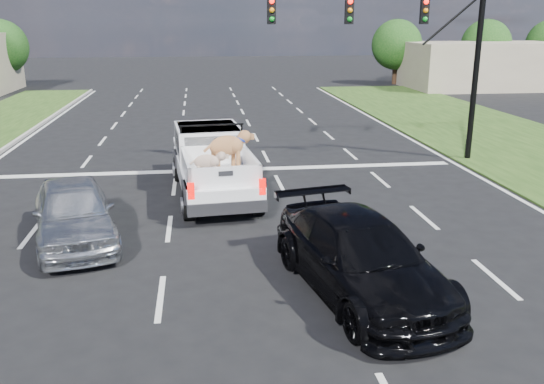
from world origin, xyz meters
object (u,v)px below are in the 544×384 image
at_px(pickup_truck, 213,162).
at_px(silver_sedan, 74,212).
at_px(traffic_signal, 417,36).
at_px(black_coupe, 360,257).

bearing_deg(pickup_truck, silver_sedan, -138.75).
relative_size(traffic_signal, black_coupe, 1.72).
bearing_deg(silver_sedan, black_coupe, -44.46).
bearing_deg(black_coupe, traffic_signal, 53.64).
xyz_separation_m(traffic_signal, black_coupe, (-5.00, -10.75, -3.96)).
xyz_separation_m(pickup_truck, black_coupe, (2.68, -7.28, -0.27)).
relative_size(traffic_signal, silver_sedan, 2.01).
distance_m(traffic_signal, black_coupe, 12.49).
bearing_deg(traffic_signal, pickup_truck, -155.70).
bearing_deg(black_coupe, pickup_truck, 98.79).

